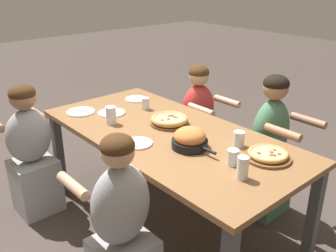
% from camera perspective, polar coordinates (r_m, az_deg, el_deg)
% --- Properties ---
extents(ground_plane, '(18.00, 18.00, 0.00)m').
position_cam_1_polar(ground_plane, '(3.16, 0.00, -14.27)').
color(ground_plane, '#423833').
rests_on(ground_plane, ground).
extents(dining_table, '(2.08, 0.99, 0.80)m').
position_cam_1_polar(dining_table, '(2.79, 0.00, -2.47)').
color(dining_table, brown).
rests_on(dining_table, ground).
extents(pizza_board_main, '(0.30, 0.30, 0.05)m').
position_cam_1_polar(pizza_board_main, '(2.45, 14.97, -4.29)').
color(pizza_board_main, brown).
rests_on(pizza_board_main, dining_table).
extents(pizza_board_second, '(0.30, 0.30, 0.06)m').
position_cam_1_polar(pizza_board_second, '(2.88, 0.21, 0.89)').
color(pizza_board_second, brown).
rests_on(pizza_board_second, dining_table).
extents(skillet_bowl, '(0.36, 0.25, 0.14)m').
position_cam_1_polar(skillet_bowl, '(2.50, 3.36, -1.99)').
color(skillet_bowl, black).
rests_on(skillet_bowl, dining_table).
extents(empty_plate_a, '(0.23, 0.23, 0.02)m').
position_cam_1_polar(empty_plate_a, '(3.22, -13.17, 2.12)').
color(empty_plate_a, white).
rests_on(empty_plate_a, dining_table).
extents(empty_plate_b, '(0.22, 0.22, 0.02)m').
position_cam_1_polar(empty_plate_b, '(3.14, -8.60, 2.00)').
color(empty_plate_b, white).
rests_on(empty_plate_b, dining_table).
extents(empty_plate_c, '(0.20, 0.20, 0.02)m').
position_cam_1_polar(empty_plate_c, '(3.46, -4.92, 4.12)').
color(empty_plate_c, white).
rests_on(empty_plate_c, dining_table).
extents(empty_plate_d, '(0.20, 0.20, 0.02)m').
position_cam_1_polar(empty_plate_d, '(2.58, -4.56, -2.63)').
color(empty_plate_d, white).
rests_on(empty_plate_d, dining_table).
extents(drinking_glass_a, '(0.07, 0.07, 0.10)m').
position_cam_1_polar(drinking_glass_a, '(2.33, 9.85, -4.84)').
color(drinking_glass_a, silver).
rests_on(drinking_glass_a, dining_table).
extents(drinking_glass_b, '(0.08, 0.08, 0.14)m').
position_cam_1_polar(drinking_glass_b, '(2.91, -8.68, 1.62)').
color(drinking_glass_b, silver).
rests_on(drinking_glass_b, dining_table).
extents(drinking_glass_c, '(0.08, 0.08, 0.11)m').
position_cam_1_polar(drinking_glass_c, '(2.57, 10.74, -2.11)').
color(drinking_glass_c, silver).
rests_on(drinking_glass_c, dining_table).
extents(drinking_glass_d, '(0.07, 0.07, 0.10)m').
position_cam_1_polar(drinking_glass_d, '(3.20, -3.47, 3.33)').
color(drinking_glass_d, silver).
rests_on(drinking_glass_d, dining_table).
extents(drinking_glass_e, '(0.07, 0.07, 0.14)m').
position_cam_1_polar(drinking_glass_e, '(2.18, 11.29, -6.48)').
color(drinking_glass_e, silver).
rests_on(drinking_glass_e, dining_table).
extents(diner_near_left, '(0.51, 0.40, 1.11)m').
position_cam_1_polar(diner_near_left, '(3.23, -20.07, -4.23)').
color(diner_near_left, '#99999E').
rests_on(diner_near_left, ground).
extents(diner_far_midright, '(0.51, 0.40, 1.19)m').
position_cam_1_polar(diner_far_midright, '(3.12, 15.07, -3.95)').
color(diner_far_midright, '#477556').
rests_on(diner_far_midright, ground).
extents(diner_near_midright, '(0.51, 0.40, 1.13)m').
position_cam_1_polar(diner_near_midright, '(2.24, -7.01, -15.91)').
color(diner_near_midright, '#99999E').
rests_on(diner_near_midright, ground).
extents(diner_far_midleft, '(0.51, 0.40, 1.11)m').
position_cam_1_polar(diner_far_midleft, '(3.59, 4.50, -0.25)').
color(diner_far_midleft, '#B22D2D').
rests_on(diner_far_midleft, ground).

